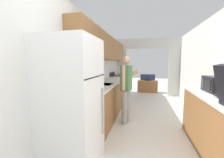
{
  "coord_description": "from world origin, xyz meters",
  "views": [
    {
      "loc": [
        -0.09,
        -1.13,
        1.44
      ],
      "look_at": [
        -0.98,
        2.62,
        0.98
      ],
      "focal_mm": 22.0,
      "sensor_mm": 36.0,
      "label": 1
    }
  ],
  "objects_px": {
    "person": "(126,88)",
    "television": "(148,78)",
    "refrigerator": "(72,105)",
    "microwave": "(217,84)",
    "range_oven": "(119,87)",
    "tv_cabinet": "(147,86)",
    "knife": "(120,74)"
  },
  "relations": [
    {
      "from": "person",
      "to": "tv_cabinet",
      "type": "relative_size",
      "value": 1.68
    },
    {
      "from": "person",
      "to": "television",
      "type": "bearing_deg",
      "value": 8.81
    },
    {
      "from": "person",
      "to": "knife",
      "type": "distance_m",
      "value": 2.76
    },
    {
      "from": "knife",
      "to": "range_oven",
      "type": "bearing_deg",
      "value": -120.23
    },
    {
      "from": "refrigerator",
      "to": "microwave",
      "type": "height_order",
      "value": "refrigerator"
    },
    {
      "from": "range_oven",
      "to": "person",
      "type": "height_order",
      "value": "person"
    },
    {
      "from": "range_oven",
      "to": "microwave",
      "type": "distance_m",
      "value": 3.46
    },
    {
      "from": "refrigerator",
      "to": "microwave",
      "type": "distance_m",
      "value": 2.47
    },
    {
      "from": "tv_cabinet",
      "to": "television",
      "type": "height_order",
      "value": "television"
    },
    {
      "from": "person",
      "to": "knife",
      "type": "relative_size",
      "value": 4.93
    },
    {
      "from": "refrigerator",
      "to": "person",
      "type": "height_order",
      "value": "refrigerator"
    },
    {
      "from": "person",
      "to": "microwave",
      "type": "bearing_deg",
      "value": -86.55
    },
    {
      "from": "refrigerator",
      "to": "tv_cabinet",
      "type": "relative_size",
      "value": 1.87
    },
    {
      "from": "refrigerator",
      "to": "microwave",
      "type": "relative_size",
      "value": 3.81
    },
    {
      "from": "refrigerator",
      "to": "range_oven",
      "type": "distance_m",
      "value": 3.73
    },
    {
      "from": "television",
      "to": "tv_cabinet",
      "type": "bearing_deg",
      "value": 90.0
    },
    {
      "from": "range_oven",
      "to": "tv_cabinet",
      "type": "height_order",
      "value": "range_oven"
    },
    {
      "from": "refrigerator",
      "to": "microwave",
      "type": "xyz_separation_m",
      "value": [
        2.19,
        1.13,
        0.18
      ]
    },
    {
      "from": "refrigerator",
      "to": "television",
      "type": "bearing_deg",
      "value": 78.19
    },
    {
      "from": "microwave",
      "to": "knife",
      "type": "distance_m",
      "value": 3.87
    },
    {
      "from": "refrigerator",
      "to": "person",
      "type": "bearing_deg",
      "value": 71.36
    },
    {
      "from": "refrigerator",
      "to": "knife",
      "type": "height_order",
      "value": "refrigerator"
    },
    {
      "from": "range_oven",
      "to": "tv_cabinet",
      "type": "distance_m",
      "value": 1.94
    },
    {
      "from": "tv_cabinet",
      "to": "refrigerator",
      "type": "bearing_deg",
      "value": -101.72
    },
    {
      "from": "range_oven",
      "to": "television",
      "type": "relative_size",
      "value": 1.56
    },
    {
      "from": "person",
      "to": "range_oven",
      "type": "bearing_deg",
      "value": 32.06
    },
    {
      "from": "knife",
      "to": "tv_cabinet",
      "type": "bearing_deg",
      "value": 1.05
    },
    {
      "from": "tv_cabinet",
      "to": "television",
      "type": "bearing_deg",
      "value": -90.0
    },
    {
      "from": "refrigerator",
      "to": "microwave",
      "type": "bearing_deg",
      "value": 27.33
    },
    {
      "from": "television",
      "to": "microwave",
      "type": "bearing_deg",
      "value": -75.03
    },
    {
      "from": "refrigerator",
      "to": "person",
      "type": "distance_m",
      "value": 1.64
    },
    {
      "from": "range_oven",
      "to": "tv_cabinet",
      "type": "xyz_separation_m",
      "value": [
        1.13,
        1.56,
        -0.18
      ]
    }
  ]
}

